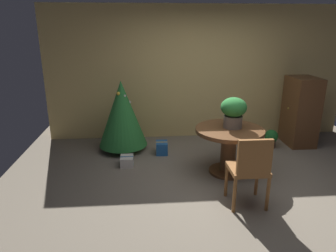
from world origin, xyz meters
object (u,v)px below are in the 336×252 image
at_px(flower_vase, 233,111).
at_px(wooden_chair_near, 250,167).
at_px(wooden_cabinet, 300,111).
at_px(holiday_tree, 122,114).
at_px(gift_box_blue, 162,148).
at_px(round_dining_table, 229,142).
at_px(potted_plant, 271,138).
at_px(gift_box_cream, 127,161).

height_order(flower_vase, wooden_chair_near, flower_vase).
distance_m(flower_vase, wooden_cabinet, 1.99).
bearing_deg(wooden_chair_near, holiday_tree, 129.38).
xyz_separation_m(wooden_chair_near, gift_box_blue, (-0.98, 1.79, -0.43)).
bearing_deg(holiday_tree, round_dining_table, -32.75).
distance_m(round_dining_table, wooden_chair_near, 0.96).
relative_size(holiday_tree, wooden_cabinet, 0.99).
height_order(flower_vase, holiday_tree, holiday_tree).
distance_m(round_dining_table, gift_box_blue, 1.34).
xyz_separation_m(holiday_tree, potted_plant, (2.77, -0.11, -0.51)).
bearing_deg(wooden_chair_near, gift_box_blue, 118.63).
bearing_deg(round_dining_table, wooden_cabinet, 33.79).
distance_m(gift_box_cream, gift_box_blue, 0.76).
relative_size(flower_vase, wooden_chair_near, 0.49).
height_order(gift_box_blue, wooden_cabinet, wooden_cabinet).
relative_size(gift_box_cream, wooden_cabinet, 0.19).
relative_size(flower_vase, potted_plant, 1.34).
height_order(round_dining_table, gift_box_cream, round_dining_table).
distance_m(flower_vase, wooden_chair_near, 1.11).
bearing_deg(wooden_cabinet, gift_box_cream, -166.81).
relative_size(round_dining_table, wooden_cabinet, 0.79).
distance_m(flower_vase, holiday_tree, 2.03).
bearing_deg(round_dining_table, gift_box_blue, 139.72).
bearing_deg(potted_plant, gift_box_blue, -176.19).
bearing_deg(potted_plant, gift_box_cream, -167.32).
height_order(wooden_chair_near, holiday_tree, holiday_tree).
relative_size(flower_vase, gift_box_cream, 1.84).
bearing_deg(wooden_cabinet, gift_box_blue, -173.54).
bearing_deg(wooden_cabinet, wooden_chair_near, -128.91).
relative_size(round_dining_table, wooden_chair_near, 1.09).
bearing_deg(gift_box_cream, wooden_chair_near, -40.02).
relative_size(round_dining_table, holiday_tree, 0.80).
bearing_deg(holiday_tree, potted_plant, -2.28).
bearing_deg(flower_vase, gift_box_blue, 142.84).
height_order(gift_box_blue, potted_plant, potted_plant).
height_order(wooden_chair_near, wooden_cabinet, wooden_cabinet).
xyz_separation_m(gift_box_cream, gift_box_blue, (0.60, 0.46, 0.03)).
relative_size(round_dining_table, potted_plant, 2.99).
distance_m(wooden_chair_near, wooden_cabinet, 2.69).
bearing_deg(gift_box_cream, gift_box_blue, 37.65).
height_order(holiday_tree, potted_plant, holiday_tree).
bearing_deg(flower_vase, potted_plant, 41.31).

